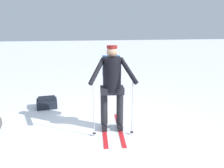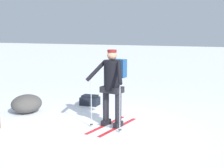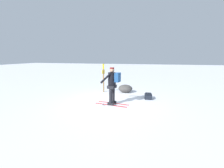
{
  "view_description": "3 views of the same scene",
  "coord_description": "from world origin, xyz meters",
  "views": [
    {
      "loc": [
        -4.14,
        0.67,
        2.14
      ],
      "look_at": [
        0.2,
        -0.32,
        1.03
      ],
      "focal_mm": 35.0,
      "sensor_mm": 36.0,
      "label": 1
    },
    {
      "loc": [
        -6.43,
        -3.15,
        2.26
      ],
      "look_at": [
        0.2,
        -0.32,
        1.03
      ],
      "focal_mm": 50.0,
      "sensor_mm": 36.0,
      "label": 2
    },
    {
      "loc": [
        2.02,
        -7.25,
        2.35
      ],
      "look_at": [
        0.2,
        -0.32,
        1.03
      ],
      "focal_mm": 24.0,
      "sensor_mm": 36.0,
      "label": 3
    }
  ],
  "objects": [
    {
      "name": "ground_plane",
      "position": [
        0.0,
        0.0,
        0.0
      ],
      "size": [
        80.0,
        80.0,
        0.0
      ],
      "primitive_type": "plane",
      "color": "white"
    },
    {
      "name": "dropped_backpack",
      "position": [
        1.92,
        1.16,
        0.15
      ],
      "size": [
        0.43,
        0.57,
        0.31
      ],
      "color": "black",
      "rests_on": "ground_plane"
    },
    {
      "name": "skier",
      "position": [
        0.23,
        -0.32,
        1.09
      ],
      "size": [
        1.71,
        0.99,
        1.83
      ],
      "color": "red",
      "rests_on": "ground_plane"
    }
  ]
}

